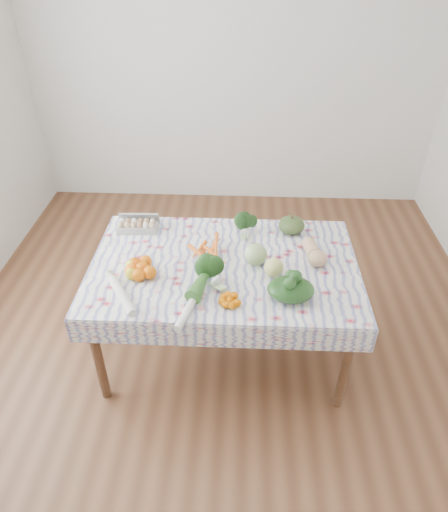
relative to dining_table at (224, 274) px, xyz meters
The scene contains 17 objects.
ground 0.68m from the dining_table, ahead, with size 4.50×4.50×0.00m, color brown.
wall_back 2.36m from the dining_table, 90.00° to the left, with size 4.00×0.04×2.80m, color silver.
dining_table is the anchor object (origin of this frame).
tablecloth 0.08m from the dining_table, ahead, with size 1.66×1.06×0.01m, color white.
egg_carton 0.71m from the dining_table, 150.84° to the left, with size 0.28×0.11×0.07m, color #969692.
carrot_bunch 0.18m from the dining_table, 143.95° to the left, with size 0.25×0.23×0.05m, color orange.
kale_bunch 0.40m from the dining_table, 69.99° to the left, with size 0.14×0.13×0.13m, color #1C3E17.
kabocha_squash 0.60m from the dining_table, 40.38° to the left, with size 0.18×0.18×0.12m, color #3B5124.
cabbage 0.25m from the dining_table, ahead, with size 0.14×0.14×0.14m, color #9CBB73.
butternut_squash 0.58m from the dining_table, ahead, with size 0.11×0.24×0.11m, color tan.
orange_cluster 0.52m from the dining_table, 165.89° to the right, with size 0.26×0.26×0.09m, color orange.
broccoli 0.25m from the dining_table, 109.41° to the right, with size 0.16×0.16×0.12m, color #1E4817.
mandarin_cluster 0.38m from the dining_table, 81.89° to the right, with size 0.15×0.15×0.05m, color #E06800.
grapefruit 0.35m from the dining_table, 18.36° to the right, with size 0.12×0.12×0.12m, color #CFD06C.
spinach_bag 0.51m from the dining_table, 37.54° to the right, with size 0.26×0.21×0.12m, color black.
daikon 0.67m from the dining_table, 147.80° to the right, with size 0.05×0.05×0.36m, color silver.
leek 0.43m from the dining_table, 112.23° to the right, with size 0.05×0.05×0.43m, color white.
Camera 1 is at (0.10, -2.25, 2.48)m, focal length 32.00 mm.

